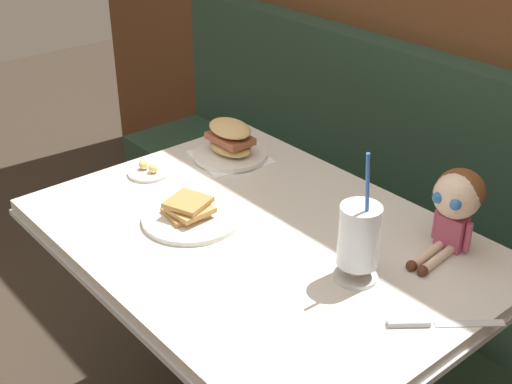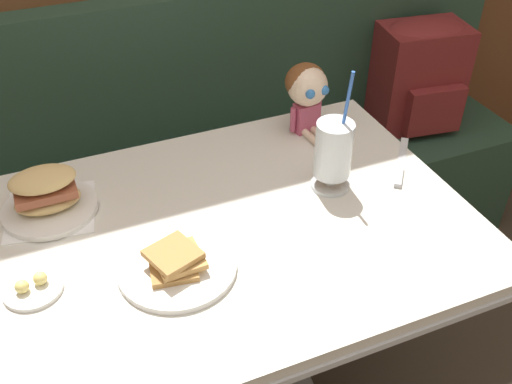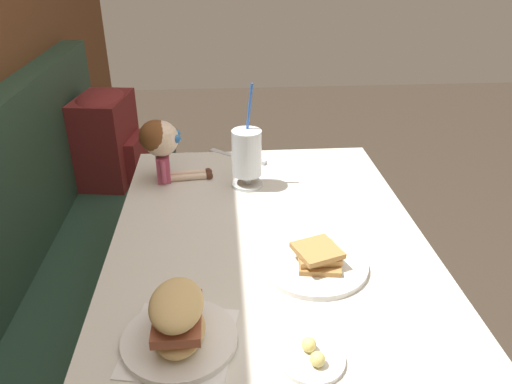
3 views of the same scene
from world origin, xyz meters
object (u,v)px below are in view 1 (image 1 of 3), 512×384
object	(u,v)px
toast_plate	(191,215)
seated_doll	(457,199)
sandwich_plate	(230,143)
butter_saucer	(149,171)
milkshake_glass	(359,240)
butter_knife	(425,323)

from	to	relation	value
toast_plate	seated_doll	xyz separation A→B (m)	(0.49, 0.39, 0.11)
sandwich_plate	butter_saucer	distance (m)	0.25
butter_saucer	milkshake_glass	bearing A→B (deg)	6.09
milkshake_glass	seated_doll	xyz separation A→B (m)	(0.06, 0.26, 0.03)
milkshake_glass	butter_saucer	bearing A→B (deg)	-173.91
butter_saucer	seated_doll	xyz separation A→B (m)	(0.78, 0.34, 0.12)
toast_plate	butter_knife	xyz separation A→B (m)	(0.63, 0.12, -0.01)
butter_knife	seated_doll	xyz separation A→B (m)	(-0.14, 0.27, 0.12)
toast_plate	seated_doll	world-z (taller)	seated_doll
toast_plate	seated_doll	size ratio (longest dim) A/B	1.12
toast_plate	butter_saucer	xyz separation A→B (m)	(-0.28, 0.06, -0.01)
milkshake_glass	sandwich_plate	distance (m)	0.67
butter_knife	toast_plate	bearing A→B (deg)	-169.04
butter_saucer	butter_knife	size ratio (longest dim) A/B	0.61
butter_knife	seated_doll	size ratio (longest dim) A/B	0.88
sandwich_plate	butter_saucer	world-z (taller)	sandwich_plate
seated_doll	sandwich_plate	bearing A→B (deg)	-172.58
milkshake_glass	sandwich_plate	size ratio (longest dim) A/B	1.36
butter_knife	milkshake_glass	bearing A→B (deg)	176.76
sandwich_plate	seated_doll	size ratio (longest dim) A/B	1.04
butter_saucer	butter_knife	distance (m)	0.92
toast_plate	butter_saucer	distance (m)	0.29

